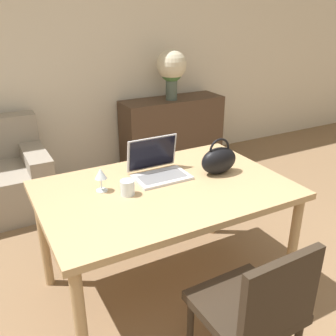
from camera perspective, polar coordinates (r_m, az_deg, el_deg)
wall_back at (r=4.09m, az=-16.83°, el=16.55°), size 10.00×0.06×2.70m
dining_table at (r=2.29m, az=-0.45°, el=-4.69°), size 1.48×0.98×0.77m
chair at (r=1.88m, az=13.19°, el=-20.11°), size 0.45×0.45×0.85m
sideboard at (r=4.45m, az=0.63°, el=5.47°), size 1.20×0.40×0.80m
laptop at (r=2.39m, az=-1.65°, el=0.36°), size 0.34×0.27×0.24m
drinking_glass at (r=2.15m, az=-6.20°, el=-2.99°), size 0.08×0.08×0.09m
wine_glass at (r=2.19m, az=-10.22°, el=-1.04°), size 0.07×0.07×0.14m
handbag at (r=2.42m, az=7.75°, el=1.22°), size 0.25×0.13×0.24m
flower_vase at (r=4.22m, az=0.54°, el=14.96°), size 0.33×0.33×0.55m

